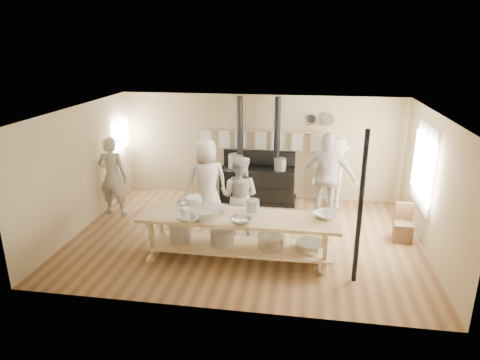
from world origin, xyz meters
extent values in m
plane|color=brown|center=(0.00, 0.00, 0.00)|extent=(7.00, 7.00, 0.00)
plane|color=tan|center=(0.00, 2.50, 1.30)|extent=(7.00, 0.00, 7.00)
plane|color=tan|center=(0.00, -2.50, 1.30)|extent=(7.00, 0.00, 7.00)
plane|color=tan|center=(-3.50, 0.00, 1.30)|extent=(0.00, 5.00, 5.00)
plane|color=tan|center=(3.50, 0.00, 1.30)|extent=(0.00, 5.00, 5.00)
plane|color=tan|center=(0.00, 0.00, 2.60)|extent=(7.00, 7.00, 0.00)
cube|color=beige|center=(3.47, 0.60, 1.50)|extent=(0.06, 1.35, 1.65)
plane|color=white|center=(3.43, 0.60, 1.50)|extent=(0.00, 1.50, 1.50)
cube|color=beige|center=(3.42, 0.60, 1.50)|extent=(0.02, 0.03, 1.50)
plane|color=white|center=(-3.45, 2.00, 1.60)|extent=(0.00, 0.90, 0.90)
cube|color=black|center=(0.00, 2.10, 0.42)|extent=(1.80, 0.70, 0.85)
cube|color=black|center=(0.00, 2.10, 0.05)|extent=(1.90, 0.75, 0.10)
cube|color=black|center=(0.00, 2.40, 1.05)|extent=(1.80, 0.12, 0.35)
cylinder|color=black|center=(-0.45, 2.15, 1.73)|extent=(0.15, 0.15, 1.75)
cylinder|color=black|center=(0.45, 2.15, 1.73)|extent=(0.15, 0.15, 1.75)
cylinder|color=#B2B2B7|center=(-0.55, 2.10, 1.02)|extent=(0.36, 0.36, 0.34)
cylinder|color=gray|center=(0.55, 2.05, 1.00)|extent=(0.30, 0.30, 0.30)
cylinder|color=tan|center=(0.00, 2.40, 1.72)|extent=(3.00, 0.04, 0.04)
cube|color=silver|center=(-1.35, 2.40, 1.50)|extent=(0.28, 0.01, 0.46)
cube|color=silver|center=(-0.90, 2.40, 1.50)|extent=(0.28, 0.01, 0.46)
cube|color=silver|center=(-0.45, 2.40, 1.50)|extent=(0.28, 0.01, 0.46)
cube|color=silver|center=(0.00, 2.40, 1.50)|extent=(0.28, 0.01, 0.46)
cube|color=silver|center=(0.45, 2.40, 1.50)|extent=(0.28, 0.01, 0.46)
cube|color=silver|center=(0.90, 2.40, 1.50)|extent=(0.28, 0.01, 0.46)
cube|color=silver|center=(1.35, 2.40, 1.50)|extent=(0.28, 0.01, 0.46)
cube|color=tan|center=(1.40, 2.42, 1.90)|extent=(0.50, 0.14, 0.03)
cylinder|color=black|center=(1.25, 2.44, 2.05)|extent=(0.20, 0.04, 0.20)
cylinder|color=silver|center=(1.62, 2.44, 2.05)|extent=(0.32, 0.03, 0.32)
cube|color=tan|center=(0.00, -0.90, 0.82)|extent=(3.60, 0.90, 0.06)
cube|color=tan|center=(0.00, -0.90, 0.25)|extent=(3.40, 0.80, 0.04)
cube|color=tan|center=(0.00, -0.90, 0.20)|extent=(3.30, 0.06, 0.06)
cube|color=tan|center=(-1.55, -1.20, 0.42)|extent=(0.07, 0.07, 0.85)
cube|color=tan|center=(-1.55, -0.60, 0.42)|extent=(0.07, 0.07, 0.85)
cube|color=tan|center=(1.55, -1.20, 0.42)|extent=(0.07, 0.07, 0.85)
cube|color=tan|center=(1.55, -0.60, 0.42)|extent=(0.07, 0.07, 0.85)
cylinder|color=#B2B2B7|center=(-1.10, -0.90, 0.46)|extent=(0.40, 0.40, 0.38)
cylinder|color=gray|center=(-0.30, -0.90, 0.42)|extent=(0.44, 0.44, 0.30)
cylinder|color=silver|center=(0.60, -0.90, 0.38)|extent=(0.48, 0.48, 0.22)
cylinder|color=silver|center=(1.30, -0.90, 0.34)|extent=(0.52, 0.52, 0.14)
cylinder|color=black|center=(2.05, -1.35, 1.30)|extent=(0.08, 0.08, 2.60)
imported|color=#BDB4A7|center=(-3.15, 0.75, 0.92)|extent=(0.68, 0.45, 1.84)
imported|color=#BDB4A7|center=(-0.15, 0.15, 0.85)|extent=(0.93, 0.79, 1.70)
imported|color=#BDB4A7|center=(-0.95, 0.69, 0.94)|extent=(1.09, 0.97, 1.87)
imported|color=#BDB4A7|center=(1.64, 1.29, 0.99)|extent=(1.18, 0.52, 1.98)
imported|color=#BDB4A7|center=(1.86, 1.95, 0.87)|extent=(1.18, 0.74, 1.74)
cube|color=#523321|center=(3.15, 0.34, 0.19)|extent=(0.39, 0.39, 0.38)
cube|color=#523321|center=(3.17, 0.50, 0.55)|extent=(0.36, 0.07, 0.43)
imported|color=white|center=(-0.83, -1.23, 0.90)|extent=(0.49, 0.49, 0.11)
imported|color=silver|center=(-1.07, -0.57, 0.90)|extent=(0.41, 0.41, 0.10)
imported|color=white|center=(1.55, -0.73, 0.90)|extent=(0.60, 0.60, 0.10)
imported|color=silver|center=(0.10, -1.23, 0.91)|extent=(0.54, 0.54, 0.12)
cube|color=#B2B2B7|center=(-0.49, -0.72, 0.90)|extent=(0.48, 0.34, 0.10)
cylinder|color=silver|center=(-0.58, -1.06, 0.93)|extent=(0.65, 0.65, 0.16)
cylinder|color=gray|center=(0.23, -0.61, 0.96)|extent=(0.29, 0.29, 0.22)
cylinder|color=white|center=(-0.91, -0.57, 0.95)|extent=(0.32, 0.32, 0.19)
cylinder|color=white|center=(-0.89, -1.23, 0.97)|extent=(0.17, 0.17, 0.24)
camera|label=1|loc=(1.14, -7.90, 3.90)|focal=32.00mm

